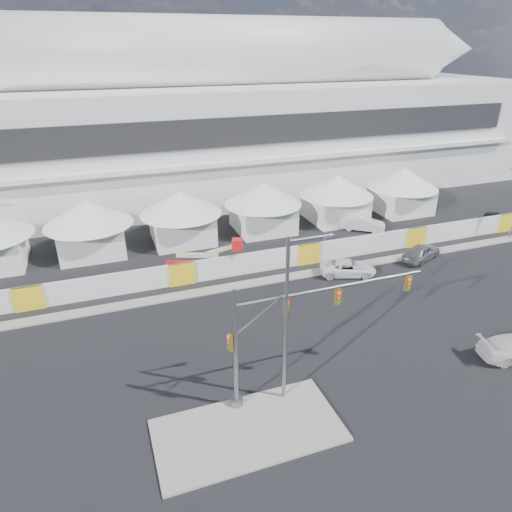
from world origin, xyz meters
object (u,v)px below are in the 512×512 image
object	(u,v)px
traffic_mast	(279,334)
streetlight_median	(291,311)
pickup_curb	(348,268)
lot_car_b	(491,216)
boom_lift	(192,264)
lot_car_a	(363,224)
sedan_silver	(422,252)

from	to	relation	value
traffic_mast	streetlight_median	world-z (taller)	streetlight_median
pickup_curb	lot_car_b	bearing A→B (deg)	-56.00
boom_lift	lot_car_a	bearing A→B (deg)	32.40
lot_car_b	sedan_silver	bearing A→B (deg)	84.43
traffic_mast	boom_lift	size ratio (longest dim) A/B	1.64
sedan_silver	streetlight_median	size ratio (longest dim) A/B	0.46
lot_car_b	streetlight_median	size ratio (longest dim) A/B	0.39
lot_car_b	lot_car_a	bearing A→B (deg)	52.46
lot_car_b	boom_lift	distance (m)	35.54
traffic_mast	boom_lift	xyz separation A→B (m)	(-1.23, 17.11, -3.47)
lot_car_b	streetlight_median	world-z (taller)	streetlight_median
streetlight_median	traffic_mast	bearing A→B (deg)	152.88
sedan_silver	lot_car_a	bearing A→B (deg)	-14.72
sedan_silver	boom_lift	distance (m)	21.77
pickup_curb	lot_car_a	xyz separation A→B (m)	(7.06, 8.82, 0.09)
lot_car_a	lot_car_b	bearing A→B (deg)	-63.37
pickup_curb	boom_lift	distance (m)	13.95
lot_car_a	lot_car_b	distance (m)	15.65
lot_car_b	traffic_mast	size ratio (longest dim) A/B	0.33
lot_car_a	boom_lift	xyz separation A→B (m)	(-20.11, -3.93, 0.17)
sedan_silver	boom_lift	world-z (taller)	boom_lift
pickup_curb	streetlight_median	size ratio (longest dim) A/B	0.49
pickup_curb	traffic_mast	distance (m)	17.40
sedan_silver	boom_lift	bearing A→B (deg)	55.34
lot_car_a	streetlight_median	bearing A→B (deg)	176.20
streetlight_median	boom_lift	world-z (taller)	streetlight_median
pickup_curb	streetlight_median	distance (m)	17.63
streetlight_median	pickup_curb	bearing A→B (deg)	47.93
sedan_silver	traffic_mast	xyz separation A→B (m)	(-20.06, -12.58, 3.64)
lot_car_a	streetlight_median	size ratio (longest dim) A/B	0.47
traffic_mast	streetlight_median	bearing A→B (deg)	-27.12
pickup_curb	streetlight_median	xyz separation A→B (m)	(-11.27, -12.49, 5.28)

